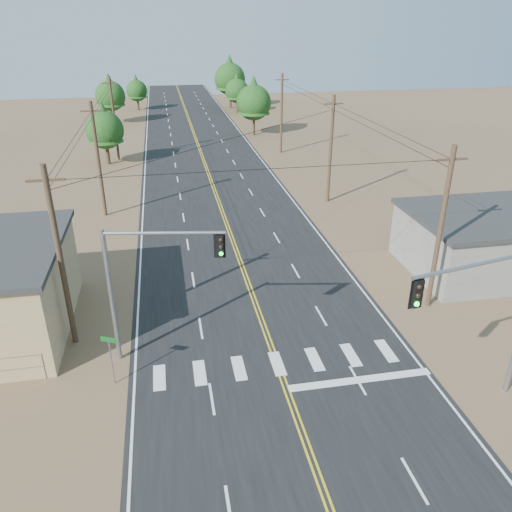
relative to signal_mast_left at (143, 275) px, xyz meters
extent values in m
plane|color=brown|center=(6.36, -9.71, -4.93)|extent=(220.00, 220.00, 0.00)
cube|color=black|center=(6.36, 20.29, -4.92)|extent=(15.00, 200.00, 0.02)
cylinder|color=gray|center=(-5.14, -0.71, -4.18)|extent=(0.06, 0.06, 1.50)
cylinder|color=#4C3826|center=(-4.14, 2.29, 0.07)|extent=(0.30, 0.30, 10.00)
cube|color=#4C3826|center=(-4.14, 2.29, 4.27)|extent=(1.80, 0.12, 0.12)
cylinder|color=#4C3826|center=(-4.14, 22.29, 0.07)|extent=(0.30, 0.30, 10.00)
cube|color=#4C3826|center=(-4.14, 22.29, 4.27)|extent=(1.80, 0.12, 0.12)
cylinder|color=#4C3826|center=(-4.14, 42.29, 0.07)|extent=(0.30, 0.30, 10.00)
cube|color=#4C3826|center=(-4.14, 42.29, 4.27)|extent=(1.80, 0.12, 0.12)
cylinder|color=#4C3826|center=(16.86, 2.29, 0.07)|extent=(0.30, 0.30, 10.00)
cube|color=#4C3826|center=(16.86, 2.29, 4.27)|extent=(1.80, 0.12, 0.12)
cylinder|color=#4C3826|center=(16.86, 22.29, 0.07)|extent=(0.30, 0.30, 10.00)
cube|color=#4C3826|center=(16.86, 22.29, 4.27)|extent=(1.80, 0.12, 0.12)
cylinder|color=#4C3826|center=(16.86, 42.29, 0.07)|extent=(0.30, 0.30, 10.00)
cube|color=#4C3826|center=(16.86, 42.29, 4.27)|extent=(1.80, 0.12, 0.12)
cylinder|color=gray|center=(-1.64, 0.29, -1.42)|extent=(0.24, 0.24, 7.01)
cylinder|color=gray|center=(-1.64, 0.29, 2.08)|extent=(0.18, 0.18, 0.60)
cylinder|color=gray|center=(1.19, -0.20, 2.18)|extent=(5.68, 1.14, 0.16)
cube|color=black|center=(3.71, -0.64, 1.53)|extent=(0.40, 0.36, 1.10)
sphere|color=black|center=(3.74, -0.82, 1.88)|extent=(0.20, 0.20, 0.20)
sphere|color=black|center=(3.74, -0.82, 1.53)|extent=(0.20, 0.20, 0.20)
sphere|color=#0CE533|center=(3.74, -0.82, 1.18)|extent=(0.20, 0.20, 0.20)
cylinder|color=gray|center=(13.39, -6.38, 2.50)|extent=(6.56, 1.51, 0.17)
cube|color=black|center=(10.43, -6.99, 1.82)|extent=(0.42, 0.38, 1.15)
sphere|color=black|center=(10.39, -7.18, 2.18)|extent=(0.21, 0.21, 0.21)
sphere|color=black|center=(10.39, -7.18, 1.82)|extent=(0.21, 0.21, 0.21)
sphere|color=#0CE533|center=(10.39, -7.18, 1.45)|extent=(0.21, 0.21, 0.21)
cylinder|color=gray|center=(-1.78, -1.71, -3.59)|extent=(0.06, 0.06, 2.67)
cube|color=#0B5116|center=(-1.78, -1.71, -2.37)|extent=(0.74, 0.36, 0.27)
cylinder|color=#3F2D1E|center=(-5.23, 40.49, -3.58)|extent=(0.45, 0.45, 2.69)
cone|color=#134413|center=(-5.23, 40.49, 0.15)|extent=(4.19, 4.19, 4.78)
sphere|color=#134413|center=(-5.23, 40.49, -0.82)|extent=(4.48, 4.48, 4.48)
cylinder|color=#3F2D1E|center=(-6.49, 67.45, -3.46)|extent=(0.45, 0.45, 2.94)
cone|color=#134413|center=(-6.49, 67.45, 0.62)|extent=(4.57, 4.57, 5.22)
sphere|color=#134413|center=(-6.49, 67.45, -0.44)|extent=(4.90, 4.90, 4.90)
cylinder|color=#3F2D1E|center=(-2.64, 80.71, -3.74)|extent=(0.43, 0.43, 2.38)
cone|color=#134413|center=(-2.64, 80.71, -0.43)|extent=(3.70, 3.70, 4.23)
sphere|color=#134413|center=(-2.64, 80.71, -1.29)|extent=(3.97, 3.97, 3.97)
cylinder|color=#3F2D1E|center=(15.36, 54.02, -3.37)|extent=(0.39, 0.39, 3.12)
cone|color=#134413|center=(15.36, 54.02, 0.96)|extent=(4.85, 4.85, 5.54)
sphere|color=#134413|center=(15.36, 54.02, -0.16)|extent=(5.20, 5.20, 5.20)
cylinder|color=#3F2D1E|center=(15.81, 73.83, -3.61)|extent=(0.41, 0.41, 2.63)
cone|color=#134413|center=(15.81, 73.83, 0.04)|extent=(4.09, 4.09, 4.67)
sphere|color=#134413|center=(15.81, 73.83, -0.91)|extent=(4.38, 4.38, 4.38)
cylinder|color=#3F2D1E|center=(15.36, 79.81, -3.13)|extent=(0.46, 0.46, 3.60)
cone|color=#134413|center=(15.36, 79.81, 1.88)|extent=(5.60, 5.60, 6.41)
sphere|color=#134413|center=(15.36, 79.81, 0.58)|extent=(6.01, 6.01, 6.01)
camera|label=1|loc=(1.44, -21.98, 11.17)|focal=35.00mm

